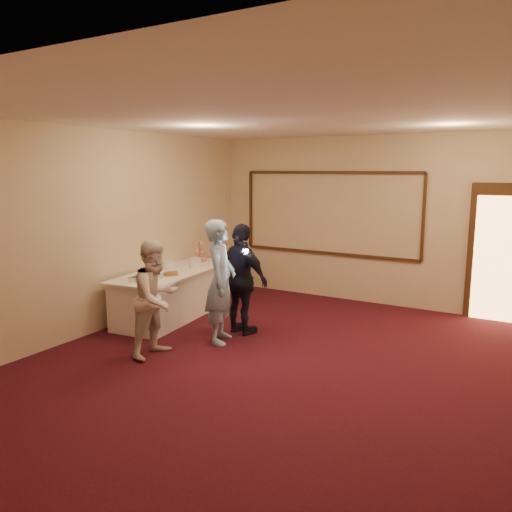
% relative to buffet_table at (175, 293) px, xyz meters
% --- Properties ---
extents(floor, '(7.00, 7.00, 0.00)m').
position_rel_buffet_table_xyz_m(floor, '(2.52, -1.04, -0.39)').
color(floor, black).
rests_on(floor, ground).
extents(room_walls, '(6.04, 7.04, 3.02)m').
position_rel_buffet_table_xyz_m(room_walls, '(2.52, -1.04, 1.64)').
color(room_walls, beige).
rests_on(room_walls, floor).
extents(wall_molding, '(3.45, 0.04, 1.55)m').
position_rel_buffet_table_xyz_m(wall_molding, '(1.72, 2.43, 1.21)').
color(wall_molding, '#372510').
rests_on(wall_molding, room_walls).
extents(doorway, '(1.05, 0.07, 2.20)m').
position_rel_buffet_table_xyz_m(doorway, '(4.67, 2.41, 0.69)').
color(doorway, '#372510').
rests_on(doorway, floor).
extents(buffet_table, '(1.21, 2.55, 0.77)m').
position_rel_buffet_table_xyz_m(buffet_table, '(0.00, 0.00, 0.00)').
color(buffet_table, white).
rests_on(buffet_table, floor).
extents(pavlova_tray, '(0.40, 0.50, 0.18)m').
position_rel_buffet_table_xyz_m(pavlova_tray, '(0.12, -0.78, 0.46)').
color(pavlova_tray, '#B5B7BC').
rests_on(pavlova_tray, buffet_table).
extents(cupcake_stand, '(0.27, 0.27, 0.39)m').
position_rel_buffet_table_xyz_m(cupcake_stand, '(-0.16, 0.91, 0.52)').
color(cupcake_stand, '#D54F63').
rests_on(cupcake_stand, buffet_table).
extents(plate_stack_a, '(0.18, 0.18, 0.15)m').
position_rel_buffet_table_xyz_m(plate_stack_a, '(-0.09, -0.04, 0.46)').
color(plate_stack_a, white).
rests_on(plate_stack_a, buffet_table).
extents(plate_stack_b, '(0.20, 0.20, 0.17)m').
position_rel_buffet_table_xyz_m(plate_stack_b, '(0.18, 0.35, 0.47)').
color(plate_stack_b, white).
rests_on(plate_stack_b, buffet_table).
extents(tart, '(0.26, 0.26, 0.05)m').
position_rel_buffet_table_xyz_m(tart, '(0.24, -0.37, 0.41)').
color(tart, white).
rests_on(tart, buffet_table).
extents(man, '(0.61, 0.74, 1.73)m').
position_rel_buffet_table_xyz_m(man, '(1.37, -0.66, 0.48)').
color(man, '#80ACD4').
rests_on(man, floor).
extents(woman, '(0.59, 0.75, 1.52)m').
position_rel_buffet_table_xyz_m(woman, '(0.95, -1.51, 0.37)').
color(woman, silver).
rests_on(woman, floor).
extents(guest, '(1.02, 0.60, 1.64)m').
position_rel_buffet_table_xyz_m(guest, '(1.45, -0.21, 0.43)').
color(guest, black).
rests_on(guest, floor).
extents(camera_flash, '(0.07, 0.05, 0.05)m').
position_rel_buffet_table_xyz_m(camera_flash, '(1.57, -0.31, 0.87)').
color(camera_flash, white).
rests_on(camera_flash, guest).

